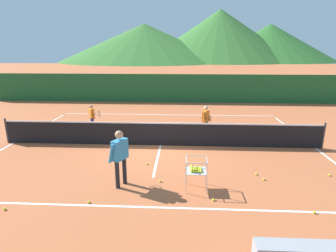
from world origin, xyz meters
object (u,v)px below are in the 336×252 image
Objects in this scene: tennis_ball_0 at (314,212)px; tennis_ball_7 at (160,181)px; tennis_ball_5 at (329,175)px; student_1 at (206,118)px; instructor at (120,153)px; tennis_ball_6 at (89,202)px; student_0 at (92,115)px; ball_cart at (196,170)px; tennis_ball_9 at (264,179)px; tennis_ball_3 at (147,164)px; tennis_ball_1 at (256,174)px; tennis_ball_2 at (5,209)px; tennis_ball_4 at (213,200)px; tennis_net at (160,134)px.

tennis_ball_0 is 1.00× the size of tennis_ball_7.
student_1 is at bearing 131.94° from tennis_ball_5.
instructor reaches higher than tennis_ball_5.
student_0 is at bearing 106.71° from tennis_ball_6.
tennis_ball_7 is at bearing 35.83° from tennis_ball_6.
ball_cart is 13.22× the size of tennis_ball_6.
tennis_ball_3 is at bearing 165.40° from tennis_ball_9.
tennis_ball_0 is 1.86m from tennis_ball_9.
instructor is 1.36× the size of student_0.
tennis_ball_3 is 1.00× the size of tennis_ball_7.
student_0 is 5.20m from tennis_ball_3.
tennis_ball_1 is at bearing 26.46° from ball_cart.
ball_cart reaches higher than tennis_ball_1.
tennis_ball_1 is 7.08m from tennis_ball_2.
tennis_ball_9 is (3.67, -0.96, 0.00)m from tennis_ball_3.
student_1 is 20.11× the size of tennis_ball_9.
tennis_ball_6 is (1.97, 0.43, 0.00)m from tennis_ball_2.
ball_cart is at bearing -97.56° from student_1.
tennis_ball_5 is (4.22, 1.03, -0.55)m from ball_cart.
student_0 is 10.10m from tennis_ball_5.
tennis_ball_5 is (5.79, -0.56, 0.00)m from tennis_ball_3.
tennis_ball_2 is 1.00× the size of tennis_ball_5.
tennis_ball_3 is at bearing 42.80° from tennis_ball_2.
tennis_ball_9 is at bearing -71.72° from student_1.
tennis_ball_3 and tennis_ball_4 have the same top height.
student_0 reaches higher than tennis_ball_7.
student_0 is 17.94× the size of tennis_ball_2.
student_1 is at bearing 59.88° from tennis_ball_6.
tennis_ball_4 is 1.00× the size of tennis_ball_7.
student_1 is at bearing 56.75° from tennis_ball_3.
tennis_ball_7 is at bearing -66.14° from tennis_ball_3.
tennis_ball_9 is (1.44, -4.36, -0.79)m from student_1.
tennis_ball_5 is at bearing 14.82° from tennis_ball_2.
tennis_ball_4 is at bearing -156.21° from tennis_ball_5.
student_1 is 20.11× the size of tennis_ball_7.
tennis_ball_0 is (2.83, -1.08, -0.55)m from ball_cart.
tennis_ball_7 is (0.55, -1.24, 0.00)m from tennis_ball_3.
tennis_ball_1 is at bearing 112.19° from tennis_ball_9.
student_1 is 20.11× the size of tennis_ball_6.
instructor reaches higher than tennis_ball_6.
tennis_ball_9 is (4.86, 1.54, 0.00)m from tennis_ball_6.
student_0 is (-2.60, 5.57, -0.26)m from instructor.
tennis_ball_7 is (-2.98, -0.63, 0.00)m from tennis_ball_1.
tennis_ball_9 is at bearing -40.93° from tennis_net.
student_0 is at bearing 148.72° from tennis_net.
instructor is 3.11m from tennis_ball_2.
student_1 is 20.11× the size of tennis_ball_3.
ball_cart is 13.22× the size of tennis_ball_5.
tennis_ball_0 and tennis_ball_9 have the same top height.
tennis_ball_4 is 1.77m from tennis_ball_7.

